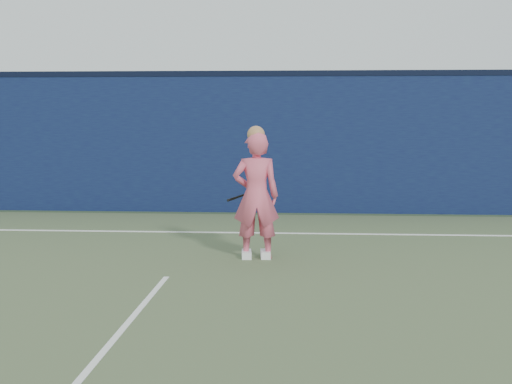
{
  "coord_description": "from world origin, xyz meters",
  "views": [
    {
      "loc": [
        1.53,
        -6.72,
        1.84
      ],
      "look_at": [
        0.93,
        2.15,
        0.85
      ],
      "focal_mm": 50.0,
      "sensor_mm": 36.0,
      "label": 1
    }
  ],
  "objects": [
    {
      "name": "racket",
      "position": [
        0.87,
        2.62,
        0.79
      ],
      "size": [
        0.51,
        0.26,
        0.29
      ],
      "rotation": [
        0.0,
        0.0,
        0.33
      ],
      "color": "black",
      "rests_on": "ground"
    },
    {
      "name": "player",
      "position": [
        0.93,
        2.15,
        0.81
      ],
      "size": [
        0.62,
        0.44,
        1.68
      ],
      "rotation": [
        0.0,
        0.0,
        3.24
      ],
      "color": "#E25872",
      "rests_on": "ground"
    },
    {
      "name": "court_surface",
      "position": [
        0.0,
        -2.0,
        0.0
      ],
      "size": [
        11.0,
        16.0,
        0.01
      ],
      "primitive_type": "cube",
      "color": "#51633E",
      "rests_on": "ground"
    },
    {
      "name": "ground",
      "position": [
        0.0,
        0.0,
        0.0
      ],
      "size": [
        80.0,
        80.0,
        0.0
      ],
      "primitive_type": "plane",
      "color": "#36482C",
      "rests_on": "ground"
    },
    {
      "name": "court_lines",
      "position": [
        0.0,
        -0.33,
        0.01
      ],
      "size": [
        11.0,
        12.04,
        0.01
      ],
      "color": "white",
      "rests_on": "court_surface"
    },
    {
      "name": "backstop_wall",
      "position": [
        0.0,
        6.5,
        1.25
      ],
      "size": [
        24.0,
        0.4,
        2.5
      ],
      "primitive_type": "cube",
      "color": "#0D133D",
      "rests_on": "ground"
    },
    {
      "name": "wall_cap",
      "position": [
        0.0,
        6.5,
        2.55
      ],
      "size": [
        24.0,
        0.42,
        0.1
      ],
      "primitive_type": "cube",
      "color": "black",
      "rests_on": "backstop_wall"
    }
  ]
}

